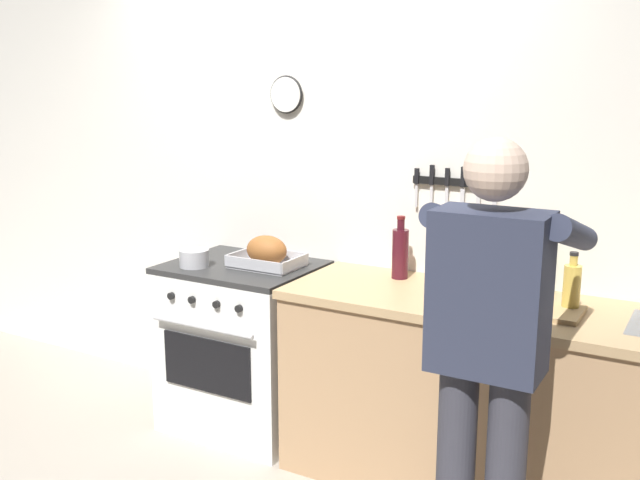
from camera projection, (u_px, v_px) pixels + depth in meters
The scene contains 12 objects.
wall_back at pixel (313, 183), 3.90m from camera, with size 6.00×0.13×2.60m.
counter_block at pixel (509, 402), 3.19m from camera, with size 2.03×0.65×0.90m.
stove at pixel (244, 346), 3.88m from camera, with size 0.76×0.67×0.90m.
person_cook at pixel (488, 343), 2.50m from camera, with size 0.51×0.63×1.66m.
roasting_pan at pixel (267, 253), 3.72m from camera, with size 0.35×0.26×0.16m.
saucepan at pixel (194, 258), 3.74m from camera, with size 0.15×0.15×0.09m.
cutting_board at pixel (537, 309), 3.01m from camera, with size 0.36×0.24×0.02m, color tan.
bottle_olive_oil at pixel (546, 271), 3.23m from camera, with size 0.08×0.08×0.26m.
bottle_soy_sauce at pixel (472, 273), 3.31m from camera, with size 0.05×0.05×0.19m.
bottle_hot_sauce at pixel (442, 274), 3.27m from camera, with size 0.05×0.05×0.20m.
bottle_wine_red at pixel (400, 252), 3.50m from camera, with size 0.08×0.08×0.31m.
bottle_cooking_oil at pixel (572, 287), 3.00m from camera, with size 0.07×0.07×0.25m.
Camera 1 is at (1.96, -1.99, 1.83)m, focal length 40.77 mm.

